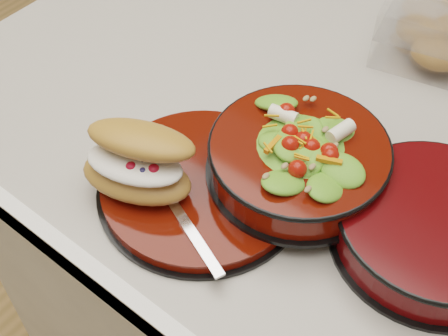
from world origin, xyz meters
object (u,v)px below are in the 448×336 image
Objects in this scene: fork at (182,217)px; extra_bowl at (435,227)px; dinner_plate at (202,186)px; salad_bowl at (299,153)px; croissant at (138,162)px; island_counter at (328,311)px.

extra_bowl reaches higher than fork.
salad_bowl is (0.08, 0.09, 0.05)m from dinner_plate.
croissant is (-0.05, -0.05, 0.05)m from dinner_plate.
dinner_plate is at bearing 21.98° from croissant.
salad_bowl is at bearing 45.62° from dinner_plate.
extra_bowl is (0.13, -0.09, 0.48)m from island_counter.
croissant reaches higher than fork.
island_counter is 4.69× the size of dinner_plate.
island_counter is 7.92× the size of croissant.
salad_bowl is (-0.05, -0.11, 0.50)m from island_counter.
dinner_plate is at bearing -134.38° from salad_bowl.
extra_bowl is (0.26, 0.11, 0.02)m from dinner_plate.
salad_bowl reaches higher than croissant.
fork is at bearing -145.23° from extra_bowl.
extra_bowl is (0.17, 0.02, -0.03)m from salad_bowl.
island_counter is 7.38× the size of fork.
extra_bowl reaches higher than dinner_plate.
dinner_plate is 0.13m from salad_bowl.
salad_bowl is at bearing -2.93° from fork.
dinner_plate is 1.69× the size of croissant.
croissant is 0.93× the size of fork.
fork is 0.70× the size of extra_bowl.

